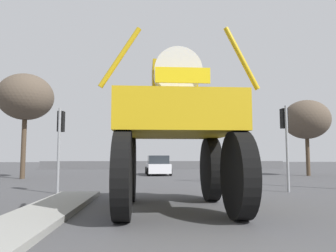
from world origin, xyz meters
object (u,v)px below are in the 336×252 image
at_px(sedan_ahead, 158,166).
at_px(bare_tree_right, 306,120).
at_px(traffic_signal_near_left, 60,131).
at_px(bare_tree_left, 26,97).
at_px(traffic_signal_near_right, 285,129).
at_px(oversize_sprayer, 175,127).

xyz_separation_m(sedan_ahead, bare_tree_right, (11.29, -1.82, 3.52)).
bearing_deg(traffic_signal_near_left, bare_tree_left, 119.30).
bearing_deg(bare_tree_right, sedan_ahead, 170.85).
relative_size(traffic_signal_near_right, bare_tree_left, 0.52).
height_order(traffic_signal_near_left, bare_tree_right, bare_tree_right).
height_order(traffic_signal_near_left, bare_tree_left, bare_tree_left).
xyz_separation_m(oversize_sprayer, bare_tree_left, (-9.07, 12.54, 3.08)).
height_order(oversize_sprayer, traffic_signal_near_left, oversize_sprayer).
bearing_deg(traffic_signal_near_left, oversize_sprayer, -43.70).
relative_size(sedan_ahead, traffic_signal_near_right, 1.17).
bearing_deg(bare_tree_left, sedan_ahead, 24.08).
relative_size(sedan_ahead, bare_tree_left, 0.60).
bearing_deg(bare_tree_left, traffic_signal_near_right, -30.74).
bearing_deg(bare_tree_right, traffic_signal_near_left, -145.88).
height_order(sedan_ahead, bare_tree_left, bare_tree_left).
height_order(oversize_sprayer, traffic_signal_near_right, oversize_sprayer).
height_order(sedan_ahead, traffic_signal_near_left, traffic_signal_near_left).
bearing_deg(bare_tree_right, oversize_sprayer, -127.19).
xyz_separation_m(sedan_ahead, traffic_signal_near_right, (5.11, -12.35, 1.91)).
distance_m(traffic_signal_near_left, traffic_signal_near_right, 9.36).
bearing_deg(traffic_signal_near_right, bare_tree_right, 59.59).
bearing_deg(oversize_sprayer, traffic_signal_near_right, -51.08).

